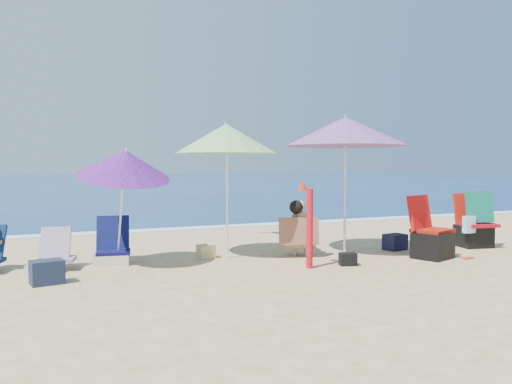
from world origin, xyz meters
name	(u,v)px	position (x,y,z in m)	size (l,w,h in m)	color
ground	(301,269)	(0.00, 0.00, 0.00)	(120.00, 120.00, 0.00)	#D8BC84
sea	(80,182)	(0.00, 45.00, -0.05)	(120.00, 80.00, 0.12)	navy
foam	(200,228)	(0.00, 5.10, 0.02)	(120.00, 0.50, 0.04)	white
umbrella_turquoise	(345,132)	(1.27, 0.78, 2.11)	(2.31, 2.31, 2.40)	silver
umbrella_striped	(226,139)	(-0.72, 1.26, 1.97)	(1.80, 1.80, 2.26)	white
umbrella_blue	(125,164)	(-2.38, 1.11, 1.56)	(1.59, 1.63, 1.91)	silver
furled_umbrella	(308,220)	(0.12, 0.01, 0.72)	(0.20, 0.24, 1.31)	red
chair_navy	(112,251)	(-2.52, 1.55, 0.19)	(0.63, 0.72, 0.72)	#0C0B40
chair_rainbow	(50,260)	(-3.43, 1.29, 0.16)	(0.72, 0.71, 0.61)	#DD624E
camp_chair_left	(431,239)	(2.39, -0.08, 0.31)	(0.81, 0.79, 1.03)	#9D180B
camp_chair_right	(474,227)	(3.92, 0.45, 0.38)	(0.78, 0.74, 1.06)	#A10B19
person_center	(299,229)	(0.45, 0.91, 0.46)	(0.74, 0.67, 0.95)	tan
bag_navy_a	(47,272)	(-3.48, 0.45, 0.15)	(0.44, 0.36, 0.31)	#1B233B
bag_tan	(206,251)	(-1.05, 1.35, 0.12)	(0.30, 0.24, 0.23)	tan
bag_navy_b	(395,242)	(2.37, 0.80, 0.14)	(0.43, 0.35, 0.29)	#161731
bag_black_b	(348,259)	(0.77, -0.08, 0.10)	(0.29, 0.24, 0.19)	black
orange_item	(467,258)	(2.87, -0.40, 0.01)	(0.22, 0.12, 0.03)	#F14019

